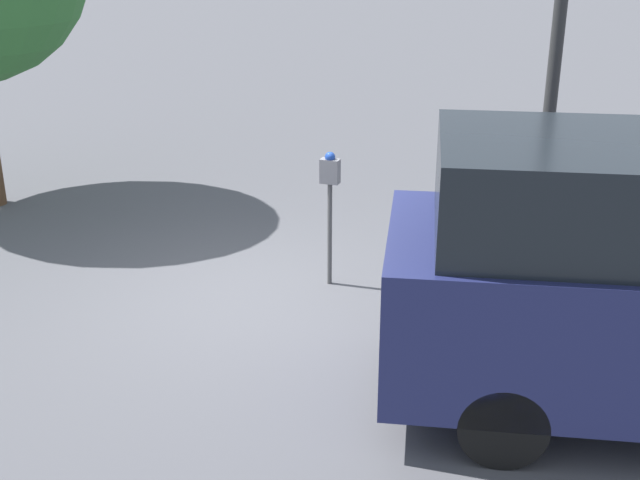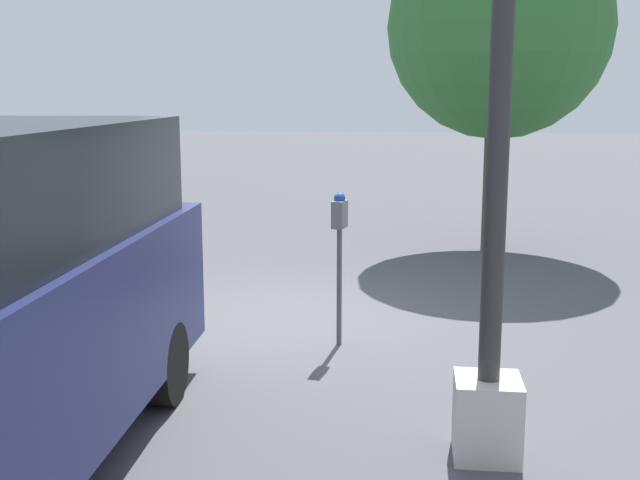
{
  "view_description": "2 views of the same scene",
  "coord_description": "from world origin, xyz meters",
  "px_view_note": "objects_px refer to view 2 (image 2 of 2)",
  "views": [
    {
      "loc": [
        1.88,
        -7.42,
        3.69
      ],
      "look_at": [
        0.79,
        -0.64,
        0.97
      ],
      "focal_mm": 45.0,
      "sensor_mm": 36.0,
      "label": 1
    },
    {
      "loc": [
        8.17,
        1.21,
        2.44
      ],
      "look_at": [
        0.87,
        0.36,
        1.06
      ],
      "focal_mm": 45.0,
      "sensor_mm": 36.0,
      "label": 2
    }
  ],
  "objects_px": {
    "lamp_post": "(495,206)",
    "parking_meter_near": "(339,234)",
    "street_tree": "(499,28)",
    "car_distant": "(76,157)"
  },
  "relations": [
    {
      "from": "car_distant",
      "to": "lamp_post",
      "type": "bearing_deg",
      "value": -148.73
    },
    {
      "from": "lamp_post",
      "to": "street_tree",
      "type": "bearing_deg",
      "value": 174.6
    },
    {
      "from": "car_distant",
      "to": "street_tree",
      "type": "bearing_deg",
      "value": -126.63
    },
    {
      "from": "lamp_post",
      "to": "street_tree",
      "type": "relative_size",
      "value": 1.13
    },
    {
      "from": "lamp_post",
      "to": "parking_meter_near",
      "type": "bearing_deg",
      "value": -152.22
    },
    {
      "from": "car_distant",
      "to": "street_tree",
      "type": "height_order",
      "value": "street_tree"
    },
    {
      "from": "parking_meter_near",
      "to": "lamp_post",
      "type": "relative_size",
      "value": 0.26
    },
    {
      "from": "street_tree",
      "to": "parking_meter_near",
      "type": "bearing_deg",
      "value": -20.67
    },
    {
      "from": "car_distant",
      "to": "street_tree",
      "type": "relative_size",
      "value": 0.85
    },
    {
      "from": "lamp_post",
      "to": "car_distant",
      "type": "height_order",
      "value": "lamp_post"
    }
  ]
}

